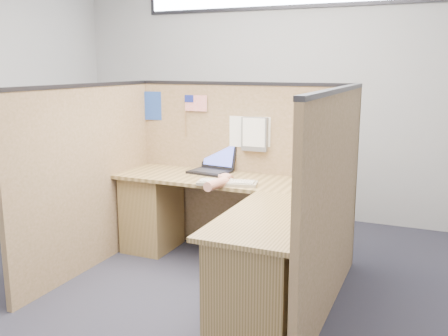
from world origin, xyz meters
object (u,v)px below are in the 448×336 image
at_px(l_desk, 229,233).
at_px(keyboard, 227,183).
at_px(laptop, 213,165).
at_px(mouse, 225,180).

bearing_deg(l_desk, keyboard, 116.59).
xyz_separation_m(l_desk, keyboard, (-0.09, 0.19, 0.35)).
height_order(laptop, keyboard, laptop).
distance_m(l_desk, keyboard, 0.41).
height_order(l_desk, laptop, laptop).
bearing_deg(keyboard, laptop, 115.23).
xyz_separation_m(laptop, mouse, (0.28, -0.35, -0.04)).
xyz_separation_m(l_desk, laptop, (-0.41, 0.60, 0.40)).
bearing_deg(mouse, laptop, 128.19).
bearing_deg(mouse, keyboard, -54.79).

